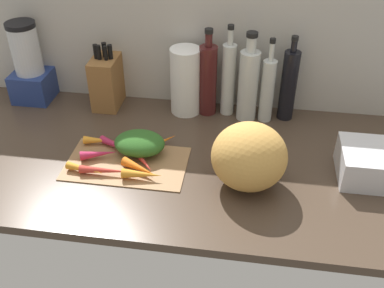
{
  "coord_description": "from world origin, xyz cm",
  "views": [
    {
      "loc": [
        26.21,
        -121.06,
        92.66
      ],
      "look_at": [
        8.83,
        -4.67,
        8.72
      ],
      "focal_mm": 42.3,
      "sensor_mm": 36.0,
      "label": 1
    }
  ],
  "objects_px": {
    "bottle_0": "(208,79)",
    "bottle_2": "(248,84)",
    "carrot_7": "(99,154)",
    "bottle_4": "(289,85)",
    "carrot_2": "(85,169)",
    "paper_towel_roll": "(186,81)",
    "carrot_1": "(157,144)",
    "knife_block": "(107,81)",
    "bottle_3": "(267,89)",
    "carrot_6": "(99,140)",
    "bottle_1": "(228,78)",
    "dish_rack": "(377,164)",
    "carrot_3": "(139,168)",
    "winter_squash": "(249,157)",
    "carrot_5": "(142,174)",
    "blender_appliance": "(30,67)",
    "carrot_0": "(121,147)",
    "carrot_8": "(143,161)",
    "cutting_board": "(127,163)"
  },
  "relations": [
    {
      "from": "winter_squash",
      "to": "bottle_4",
      "type": "xyz_separation_m",
      "value": [
        0.12,
        0.42,
        0.03
      ]
    },
    {
      "from": "winter_squash",
      "to": "dish_rack",
      "type": "distance_m",
      "value": 0.42
    },
    {
      "from": "carrot_7",
      "to": "bottle_0",
      "type": "distance_m",
      "value": 0.5
    },
    {
      "from": "bottle_2",
      "to": "bottle_4",
      "type": "relative_size",
      "value": 1.05
    },
    {
      "from": "carrot_2",
      "to": "bottle_0",
      "type": "bearing_deg",
      "value": 52.37
    },
    {
      "from": "bottle_1",
      "to": "bottle_4",
      "type": "relative_size",
      "value": 1.08
    },
    {
      "from": "bottle_2",
      "to": "carrot_0",
      "type": "bearing_deg",
      "value": -144.84
    },
    {
      "from": "carrot_1",
      "to": "carrot_7",
      "type": "xyz_separation_m",
      "value": [
        -0.18,
        -0.09,
        0.0
      ]
    },
    {
      "from": "blender_appliance",
      "to": "bottle_4",
      "type": "height_order",
      "value": "bottle_4"
    },
    {
      "from": "carrot_5",
      "to": "winter_squash",
      "type": "distance_m",
      "value": 0.34
    },
    {
      "from": "bottle_0",
      "to": "bottle_3",
      "type": "bearing_deg",
      "value": -5.22
    },
    {
      "from": "carrot_8",
      "to": "dish_rack",
      "type": "relative_size",
      "value": 0.52
    },
    {
      "from": "carrot_7",
      "to": "paper_towel_roll",
      "type": "relative_size",
      "value": 0.47
    },
    {
      "from": "carrot_6",
      "to": "bottle_0",
      "type": "bearing_deg",
      "value": 39.17
    },
    {
      "from": "bottle_0",
      "to": "carrot_0",
      "type": "bearing_deg",
      "value": -130.14
    },
    {
      "from": "carrot_8",
      "to": "cutting_board",
      "type": "bearing_deg",
      "value": 177.33
    },
    {
      "from": "carrot_3",
      "to": "carrot_6",
      "type": "distance_m",
      "value": 0.22
    },
    {
      "from": "carrot_1",
      "to": "carrot_8",
      "type": "relative_size",
      "value": 1.37
    },
    {
      "from": "carrot_0",
      "to": "blender_appliance",
      "type": "xyz_separation_m",
      "value": [
        -0.45,
        0.31,
        0.12
      ]
    },
    {
      "from": "cutting_board",
      "to": "carrot_0",
      "type": "bearing_deg",
      "value": 120.72
    },
    {
      "from": "knife_block",
      "to": "bottle_3",
      "type": "distance_m",
      "value": 0.62
    },
    {
      "from": "paper_towel_roll",
      "to": "bottle_1",
      "type": "height_order",
      "value": "bottle_1"
    },
    {
      "from": "carrot_0",
      "to": "carrot_8",
      "type": "xyz_separation_m",
      "value": [
        0.09,
        -0.06,
        -0.0
      ]
    },
    {
      "from": "carrot_1",
      "to": "carrot_3",
      "type": "distance_m",
      "value": 0.14
    },
    {
      "from": "carrot_7",
      "to": "bottle_4",
      "type": "height_order",
      "value": "bottle_4"
    },
    {
      "from": "carrot_1",
      "to": "carrot_5",
      "type": "distance_m",
      "value": 0.17
    },
    {
      "from": "bottle_0",
      "to": "bottle_2",
      "type": "bearing_deg",
      "value": -7.06
    },
    {
      "from": "knife_block",
      "to": "blender_appliance",
      "type": "xyz_separation_m",
      "value": [
        -0.31,
        0.0,
        0.03
      ]
    },
    {
      "from": "carrot_0",
      "to": "dish_rack",
      "type": "xyz_separation_m",
      "value": [
        0.84,
        -0.01,
        0.03
      ]
    },
    {
      "from": "carrot_3",
      "to": "winter_squash",
      "type": "distance_m",
      "value": 0.36
    },
    {
      "from": "winter_squash",
      "to": "carrot_1",
      "type": "bearing_deg",
      "value": 156.08
    },
    {
      "from": "carrot_2",
      "to": "paper_towel_roll",
      "type": "bearing_deg",
      "value": 59.64
    },
    {
      "from": "bottle_3",
      "to": "carrot_6",
      "type": "bearing_deg",
      "value": -155.32
    },
    {
      "from": "blender_appliance",
      "to": "carrot_7",
      "type": "bearing_deg",
      "value": -43.24
    },
    {
      "from": "carrot_7",
      "to": "blender_appliance",
      "type": "xyz_separation_m",
      "value": [
        -0.39,
        0.36,
        0.12
      ]
    },
    {
      "from": "knife_block",
      "to": "bottle_4",
      "type": "xyz_separation_m",
      "value": [
        0.7,
        0.0,
        0.04
      ]
    },
    {
      "from": "carrot_1",
      "to": "knife_block",
      "type": "bearing_deg",
      "value": 132.77
    },
    {
      "from": "carrot_6",
      "to": "bottle_1",
      "type": "relative_size",
      "value": 0.31
    },
    {
      "from": "paper_towel_roll",
      "to": "bottle_0",
      "type": "distance_m",
      "value": 0.09
    },
    {
      "from": "carrot_6",
      "to": "bottle_2",
      "type": "bearing_deg",
      "value": 27.88
    },
    {
      "from": "bottle_1",
      "to": "knife_block",
      "type": "bearing_deg",
      "value": -179.19
    },
    {
      "from": "carrot_5",
      "to": "blender_appliance",
      "type": "distance_m",
      "value": 0.72
    },
    {
      "from": "paper_towel_roll",
      "to": "bottle_0",
      "type": "xyz_separation_m",
      "value": [
        0.08,
        0.0,
        0.01
      ]
    },
    {
      "from": "carrot_1",
      "to": "dish_rack",
      "type": "bearing_deg",
      "value": -3.63
    },
    {
      "from": "knife_block",
      "to": "paper_towel_roll",
      "type": "relative_size",
      "value": 0.98
    },
    {
      "from": "winter_squash",
      "to": "dish_rack",
      "type": "height_order",
      "value": "winter_squash"
    },
    {
      "from": "carrot_8",
      "to": "bottle_1",
      "type": "distance_m",
      "value": 0.47
    },
    {
      "from": "cutting_board",
      "to": "bottle_2",
      "type": "bearing_deg",
      "value": 43.04
    },
    {
      "from": "carrot_6",
      "to": "bottle_4",
      "type": "distance_m",
      "value": 0.72
    },
    {
      "from": "carrot_3",
      "to": "carrot_6",
      "type": "relative_size",
      "value": 1.17
    }
  ]
}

